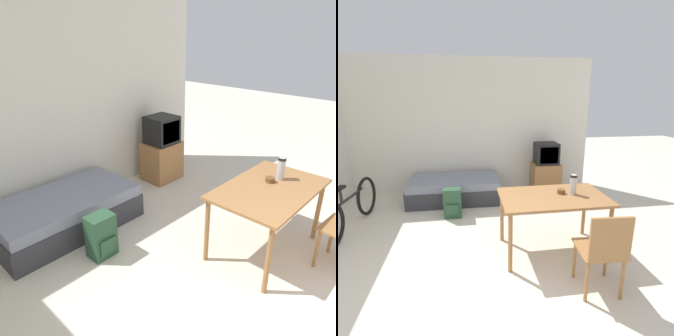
% 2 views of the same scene
% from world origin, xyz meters
% --- Properties ---
extents(wall_back, '(5.40, 0.06, 2.70)m').
position_xyz_m(wall_back, '(0.00, 3.53, 1.35)').
color(wall_back, silver).
rests_on(wall_back, ground_plane).
extents(daybed, '(1.72, 0.94, 0.44)m').
position_xyz_m(daybed, '(-0.17, 2.95, 0.22)').
color(daybed, '#333338').
rests_on(daybed, ground_plane).
extents(tv, '(0.56, 0.45, 1.04)m').
position_xyz_m(tv, '(1.67, 3.10, 0.48)').
color(tv, '#9E6B3D').
rests_on(tv, ground_plane).
extents(dining_table, '(1.31, 0.81, 0.76)m').
position_xyz_m(dining_table, '(1.11, 0.98, 0.68)').
color(dining_table, '#9E6B3D').
rests_on(dining_table, ground_plane).
extents(thermos_flask, '(0.09, 0.09, 0.25)m').
position_xyz_m(thermos_flask, '(1.37, 1.00, 0.90)').
color(thermos_flask, '#B7B7BC').
rests_on(thermos_flask, dining_table).
extents(mate_bowl, '(0.10, 0.10, 0.05)m').
position_xyz_m(mate_bowl, '(1.24, 1.04, 0.79)').
color(mate_bowl, brown).
rests_on(mate_bowl, dining_table).
extents(backpack, '(0.28, 0.24, 0.49)m').
position_xyz_m(backpack, '(-0.19, 2.19, 0.24)').
color(backpack, '#284C33').
rests_on(backpack, ground_plane).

